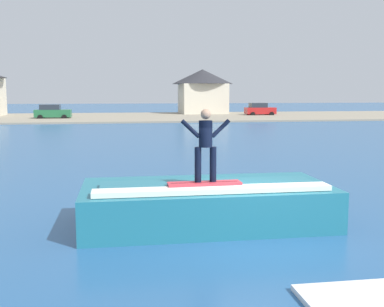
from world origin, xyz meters
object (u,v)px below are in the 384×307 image
(car_near_shore, at_px, (52,112))
(house_gabled_white, at_px, (202,89))
(surfer, at_px, (206,141))
(car_far_shore, at_px, (260,109))
(surfboard, at_px, (204,183))
(wave_crest, at_px, (207,203))

(car_near_shore, distance_m, house_gabled_white, 23.34)
(surfer, relative_size, car_near_shore, 0.40)
(surfer, relative_size, car_far_shore, 0.42)
(surfboard, bearing_deg, surfer, 54.83)
(car_near_shore, xyz_separation_m, house_gabled_white, (20.55, 10.68, 2.86))
(surfboard, relative_size, surfer, 1.02)
(surfer, bearing_deg, house_gabled_white, 79.91)
(wave_crest, relative_size, car_near_shore, 1.43)
(wave_crest, height_order, surfboard, surfboard)
(surfboard, relative_size, car_far_shore, 0.42)
(car_far_shore, xyz_separation_m, house_gabled_white, (-6.93, 6.70, 2.86))
(surfer, xyz_separation_m, car_near_shore, (-10.13, 47.92, -1.23))
(surfboard, bearing_deg, car_near_shore, 101.89)
(surfer, height_order, car_far_shore, surfer)
(wave_crest, distance_m, car_far_shore, 54.17)
(car_far_shore, bearing_deg, surfer, -108.49)
(wave_crest, distance_m, surfer, 1.73)
(wave_crest, distance_m, surfboard, 0.88)
(car_far_shore, relative_size, house_gabled_white, 0.45)
(house_gabled_white, bearing_deg, wave_crest, -100.05)
(wave_crest, bearing_deg, car_near_shore, 102.22)
(car_far_shore, bearing_deg, car_near_shore, -171.76)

